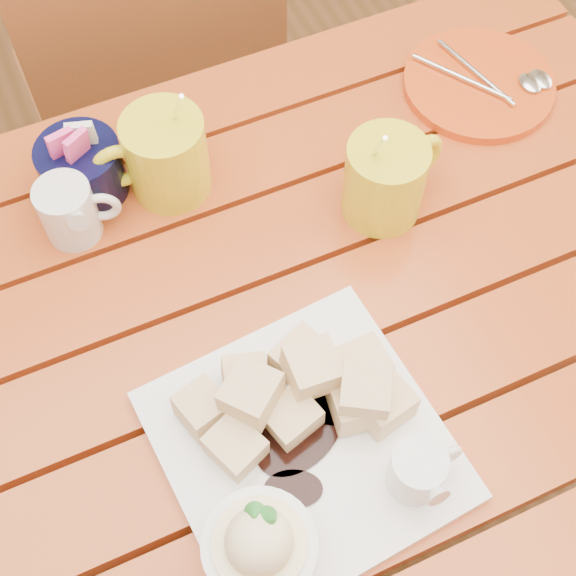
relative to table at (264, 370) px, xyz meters
name	(u,v)px	position (x,y,z in m)	size (l,w,h in m)	color
ground	(273,508)	(0.00, 0.00, -0.64)	(5.00, 5.00, 0.00)	brown
table	(264,370)	(0.00, 0.00, 0.00)	(1.20, 0.79, 0.75)	#9F4314
dessert_plate	(298,458)	(-0.03, -0.16, 0.14)	(0.29, 0.29, 0.11)	white
coffee_mug_left	(164,155)	(-0.02, 0.23, 0.16)	(0.14, 0.10, 0.16)	yellow
coffee_mug_right	(387,178)	(0.20, 0.10, 0.16)	(0.13, 0.09, 0.16)	yellow
cream_pitcher	(70,210)	(-0.15, 0.21, 0.15)	(0.09, 0.08, 0.08)	white
sugar_caddy	(82,168)	(-0.12, 0.27, 0.15)	(0.10, 0.10, 0.11)	black
orange_saucer	(480,84)	(0.41, 0.21, 0.11)	(0.20, 0.20, 0.02)	#D34412
chair_far	(156,97)	(0.06, 0.63, -0.16)	(0.41, 0.41, 0.85)	brown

